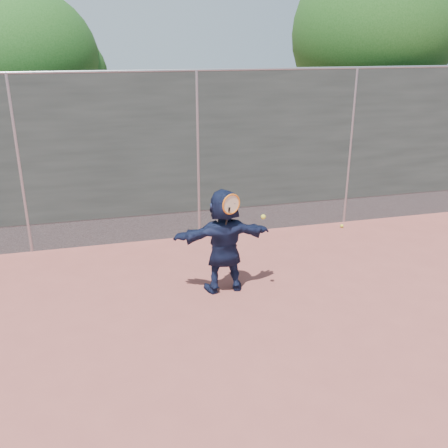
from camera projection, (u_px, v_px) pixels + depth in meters
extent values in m
plane|color=#9E4C42|center=(257.00, 335.00, 6.28)|extent=(80.00, 80.00, 0.00)
imported|color=#151C3A|center=(224.00, 241.00, 7.16)|extent=(1.43, 0.46, 1.54)
sphere|color=yellow|center=(342.00, 226.00, 9.82)|extent=(0.07, 0.07, 0.07)
cube|color=#38423D|center=(198.00, 144.00, 8.84)|extent=(20.00, 0.04, 2.50)
cube|color=slate|center=(199.00, 223.00, 9.36)|extent=(20.00, 0.03, 0.50)
cylinder|color=gray|center=(196.00, 70.00, 8.41)|extent=(20.00, 0.05, 0.05)
cylinder|color=gray|center=(20.00, 168.00, 8.22)|extent=(0.06, 0.06, 3.00)
cylinder|color=gray|center=(198.00, 158.00, 8.93)|extent=(0.06, 0.06, 3.00)
cylinder|color=gray|center=(350.00, 149.00, 9.64)|extent=(0.06, 0.06, 3.00)
torus|color=orange|center=(231.00, 204.00, 6.78)|extent=(0.28, 0.13, 0.29)
cylinder|color=beige|center=(231.00, 204.00, 6.78)|extent=(0.24, 0.09, 0.25)
cylinder|color=black|center=(227.00, 218.00, 6.85)|extent=(0.07, 0.13, 0.33)
sphere|color=yellow|center=(263.00, 217.00, 6.91)|extent=(0.07, 0.07, 0.07)
cylinder|color=#382314|center=(362.00, 136.00, 12.05)|extent=(0.28, 0.28, 2.60)
sphere|color=#23561C|center=(371.00, 34.00, 11.26)|extent=(3.60, 3.60, 3.60)
sphere|color=#23561C|center=(393.00, 51.00, 11.73)|extent=(2.52, 2.52, 2.52)
cylinder|color=#382314|center=(39.00, 154.00, 11.08)|extent=(0.28, 0.28, 2.20)
sphere|color=#23561C|center=(27.00, 63.00, 10.41)|extent=(3.00, 3.00, 3.00)
sphere|color=#23561C|center=(59.00, 77.00, 10.84)|extent=(2.10, 2.10, 2.10)
cone|color=#387226|center=(214.00, 230.00, 9.36)|extent=(0.03, 0.03, 0.26)
cone|color=#387226|center=(229.00, 227.00, 9.44)|extent=(0.03, 0.03, 0.30)
cone|color=#387226|center=(196.00, 233.00, 9.26)|extent=(0.03, 0.03, 0.22)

